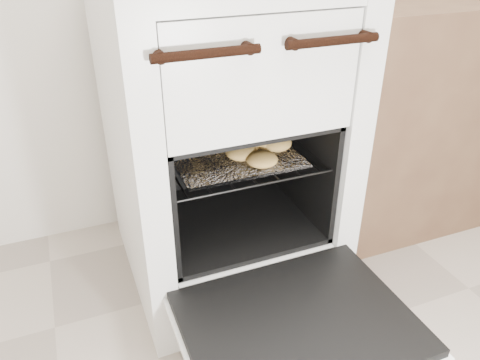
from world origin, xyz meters
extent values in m
cube|color=silver|center=(-0.07, 1.15, 0.50)|extent=(0.65, 0.69, 1.00)
cylinder|color=black|center=(-0.22, 0.79, 0.87)|extent=(0.24, 0.02, 0.02)
cylinder|color=black|center=(0.08, 0.79, 0.87)|extent=(0.24, 0.02, 0.02)
cube|color=black|center=(-0.07, 0.59, 0.23)|extent=(0.56, 0.43, 0.03)
cube|color=silver|center=(-0.07, 0.59, 0.21)|extent=(0.59, 0.46, 0.02)
cylinder|color=black|center=(-0.30, 1.07, 0.49)|extent=(0.01, 0.46, 0.01)
cylinder|color=black|center=(0.16, 1.07, 0.49)|extent=(0.01, 0.46, 0.01)
cylinder|color=black|center=(-0.07, 0.85, 0.49)|extent=(0.47, 0.01, 0.01)
cylinder|color=black|center=(-0.07, 1.28, 0.49)|extent=(0.47, 0.01, 0.01)
cylinder|color=black|center=(-0.26, 1.07, 0.49)|extent=(0.01, 0.43, 0.01)
cylinder|color=black|center=(-0.20, 1.07, 0.49)|extent=(0.01, 0.43, 0.01)
cylinder|color=black|center=(-0.13, 1.07, 0.49)|extent=(0.01, 0.43, 0.01)
cylinder|color=black|center=(-0.07, 1.07, 0.49)|extent=(0.01, 0.43, 0.01)
cylinder|color=black|center=(0.00, 1.07, 0.49)|extent=(0.01, 0.43, 0.01)
cylinder|color=black|center=(0.06, 1.07, 0.49)|extent=(0.01, 0.43, 0.01)
cylinder|color=black|center=(0.13, 1.07, 0.49)|extent=(0.01, 0.43, 0.01)
cube|color=white|center=(-0.07, 1.04, 0.49)|extent=(0.37, 0.33, 0.01)
ellipsoid|color=tan|center=(-0.16, 1.11, 0.52)|extent=(0.13, 0.13, 0.04)
ellipsoid|color=tan|center=(-0.03, 1.04, 0.52)|extent=(0.13, 0.13, 0.04)
ellipsoid|color=tan|center=(0.04, 1.04, 0.52)|extent=(0.15, 0.15, 0.05)
ellipsoid|color=tan|center=(-0.06, 1.00, 0.52)|extent=(0.13, 0.13, 0.04)
ellipsoid|color=tan|center=(0.06, 1.01, 0.52)|extent=(0.11, 0.11, 0.05)
ellipsoid|color=tan|center=(-0.02, 0.93, 0.52)|extent=(0.11, 0.11, 0.04)
ellipsoid|color=tan|center=(0.01, 1.15, 0.52)|extent=(0.11, 0.11, 0.04)
cube|color=brown|center=(0.82, 1.25, 0.43)|extent=(0.87, 0.58, 0.87)
camera|label=1|loc=(-0.52, -0.14, 1.11)|focal=35.00mm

